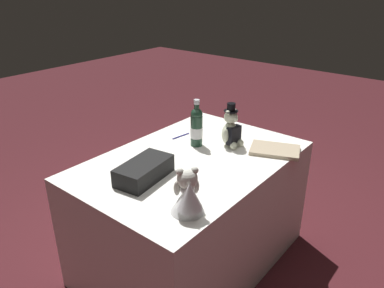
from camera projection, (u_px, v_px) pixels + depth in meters
ground_plane at (192, 258)px, 2.62m from camera, size 12.00×12.00×0.00m
reception_table at (192, 212)px, 2.45m from camera, size 1.42×0.96×0.78m
teddy_bear_groom at (231, 130)px, 2.43m from camera, size 0.16×0.14×0.29m
teddy_bear_bride at (188, 194)px, 1.73m from camera, size 0.21×0.22×0.24m
champagne_bottle at (197, 126)px, 2.42m from camera, size 0.08×0.08×0.31m
signing_pen at (180, 136)px, 2.60m from camera, size 0.15×0.03×0.01m
gift_case_black at (144, 170)px, 2.05m from camera, size 0.36×0.22×0.10m
guestbook at (275, 150)px, 2.38m from camera, size 0.30×0.36×0.02m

